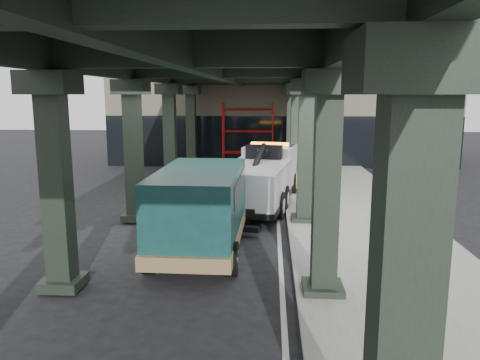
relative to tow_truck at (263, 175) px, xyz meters
The scene contains 8 objects.
ground 5.16m from the tow_truck, 102.45° to the right, with size 90.00×90.00×0.00m, color black.
sidewalk 4.63m from the tow_truck, 40.18° to the right, with size 5.00×40.00×0.15m, color gray.
lane_stripe 3.20m from the tow_truck, 77.88° to the right, with size 0.12×38.00×0.01m, color silver.
viaduct 5.32m from the tow_truck, 117.13° to the right, with size 7.40×32.00×6.40m.
building 15.39m from the tow_truck, 86.51° to the left, with size 22.00×10.00×8.00m, color #C6B793.
scaffolding 9.85m from the tow_truck, 96.31° to the left, with size 3.08×0.88×4.00m.
tow_truck is the anchor object (origin of this frame).
towed_van 6.07m from the tow_truck, 105.75° to the right, with size 2.52×6.08×2.45m.
Camera 1 is at (1.39, -14.01, 4.50)m, focal length 35.00 mm.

